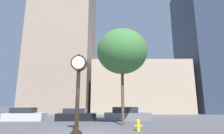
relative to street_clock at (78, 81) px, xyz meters
The scene contains 10 objects.
ground_plane 3.02m from the street_clock, 31.22° to the left, with size 200.00×200.00×0.00m, color #515156.
building_tall_tower 30.38m from the street_clock, 108.35° to the left, with size 11.41×12.00×39.01m.
building_storefront_row 25.23m from the street_clock, 73.99° to the left, with size 17.00×12.00×9.05m.
building_glass_modern 35.02m from the street_clock, 46.45° to the left, with size 12.87×12.00×26.99m.
street_clock is the anchor object (origin of this frame).
car_silver 10.79m from the street_clock, 130.89° to the left, with size 3.92×1.87×1.29m.
car_black 8.72m from the street_clock, 101.78° to the left, with size 4.03×2.11×1.20m.
car_grey 9.39m from the street_clock, 67.67° to the left, with size 4.68×1.98×1.33m.
fire_hydrant_near 4.64m from the street_clock, 18.04° to the left, with size 0.51×0.22×0.71m.
bare_tree 5.84m from the street_clock, 55.40° to the left, with size 4.28×4.28×7.96m.
Camera 1 is at (1.71, -10.44, 1.65)m, focal length 28.00 mm.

